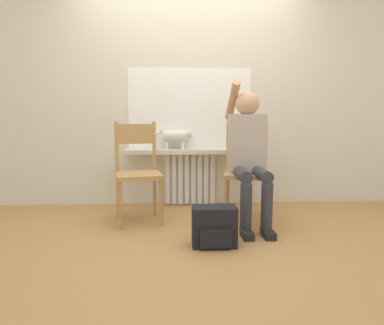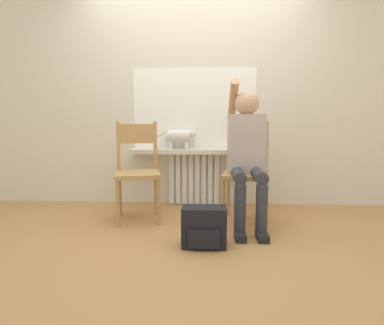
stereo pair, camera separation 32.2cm
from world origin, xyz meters
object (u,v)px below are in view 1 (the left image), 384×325
Objects in this scene: chair_left at (138,170)px; chair_right at (246,170)px; cat at (176,136)px; person at (248,148)px; backpack at (214,227)px.

chair_right is (1.06, 0.00, 0.00)m from chair_left.
person is at bearing -44.58° from cat.
chair_left is at bearing 173.91° from person.
chair_left is 1.06m from chair_right.
backpack is (0.29, -1.24, -0.65)m from cat.
person reaches higher than chair_left.
chair_left reaches higher than backpack.
chair_right is at bearing -39.00° from cat.
cat is at bearing 103.26° from backpack.
chair_left reaches higher than cat.
cat is 1.43m from backpack.
person reaches higher than chair_right.
cat is (-0.68, 0.67, 0.09)m from person.
chair_right is 0.94m from cat.
cat is at bearing 151.75° from chair_right.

